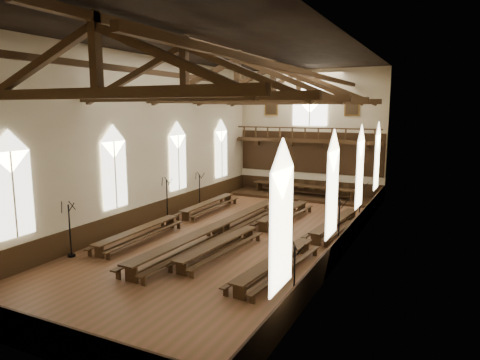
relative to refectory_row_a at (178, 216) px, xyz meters
The scene contains 21 objects.
ground 4.33m from the refectory_row_a, ahead, with size 26.00×26.00×0.00m, color brown.
room_walls 7.35m from the refectory_row_a, ahead, with size 26.00×26.00×26.00m.
wainscot_band 4.31m from the refectory_row_a, ahead, with size 12.00×26.00×1.20m.
side_windows 5.39m from the refectory_row_a, ahead, with size 11.85×19.80×4.50m.
end_window 14.76m from the refectory_row_a, 70.99° to the left, with size 2.80×0.12×3.80m.
minstrels_gallery 13.36m from the refectory_row_a, 70.65° to the left, with size 11.80×1.24×3.70m.
portraits 14.71m from the refectory_row_a, 70.99° to the left, with size 7.75×0.09×1.45m.
roof_trusses 8.84m from the refectory_row_a, ahead, with size 11.70×25.70×2.80m.
refectory_row_a is the anchor object (origin of this frame).
refectory_row_b 3.76m from the refectory_row_a, 16.47° to the right, with size 1.94×14.96×0.80m.
refectory_row_c 5.22m from the refectory_row_a, ahead, with size 1.86×13.83×0.68m.
refectory_row_d 8.66m from the refectory_row_a, ahead, with size 2.04×14.00×0.70m.
dais 11.78m from the refectory_row_a, 68.17° to the left, with size 11.40×3.09×0.21m, color #311F0E.
high_table 11.78m from the refectory_row_a, 68.17° to the left, with size 8.49×1.65×0.79m.
high_chairs 12.54m from the refectory_row_a, 69.57° to the left, with size 6.78×0.48×0.99m.
candelabrum_left_near 7.14m from the refectory_row_a, 100.26° to the right, with size 0.79×0.79×2.67m.
candelabrum_left_mid 1.49m from the refectory_row_a, 151.19° to the left, with size 0.72×0.83×2.70m.
candelabrum_left_far 4.78m from the refectory_row_a, 105.44° to the left, with size 0.68×0.77×2.50m.
candelabrum_right_near 12.15m from the refectory_row_a, 36.02° to the right, with size 0.67×0.70×2.31m.
candelabrum_right_mid 9.84m from the refectory_row_a, ahead, with size 0.79×0.75×2.62m.
candelabrum_right_far 11.03m from the refectory_row_a, 26.96° to the left, with size 0.71×0.79×2.59m.
Camera 1 is at (10.14, -20.42, 6.90)m, focal length 32.00 mm.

